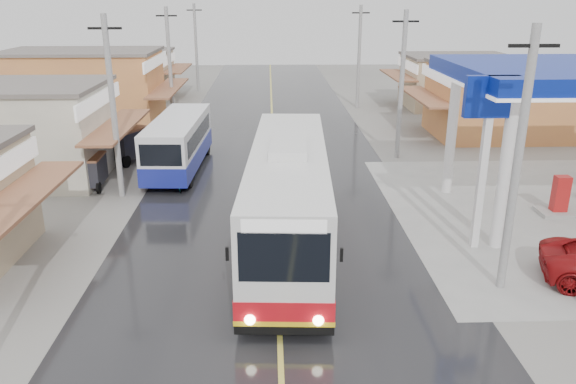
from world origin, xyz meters
name	(u,v)px	position (x,y,z in m)	size (l,w,h in m)	color
ground	(278,291)	(0.00, 0.00, 0.00)	(120.00, 120.00, 0.00)	slate
road	(273,158)	(0.00, 15.00, 0.01)	(12.00, 90.00, 0.02)	black
centre_line	(273,158)	(0.00, 15.00, 0.02)	(0.15, 90.00, 0.01)	#D8CC4C
shopfronts_left	(59,147)	(-13.00, 18.00, 0.00)	(11.00, 44.00, 5.20)	tan
shopfronts_right	(561,172)	(15.00, 12.00, 0.00)	(11.00, 44.00, 4.80)	#B6B19F
utility_poles_left	(152,155)	(-7.00, 16.00, 0.00)	(1.60, 50.00, 8.00)	gray
utility_poles_right	(397,157)	(7.00, 15.00, 0.00)	(1.60, 36.00, 8.00)	gray
coach_bus	(289,196)	(0.44, 3.39, 1.90)	(3.46, 12.75, 3.94)	silver
second_bus	(179,143)	(-4.92, 12.99, 1.48)	(2.58, 8.35, 2.74)	silver
cyclist	(177,175)	(-4.59, 9.90, 0.69)	(1.27, 2.07, 2.10)	black
tricycle_near	(89,170)	(-8.74, 10.17, 0.91)	(1.43, 2.08, 1.59)	#26262D
tricycle_far	(126,143)	(-8.06, 14.67, 1.06)	(2.38, 2.85, 1.86)	#26262D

